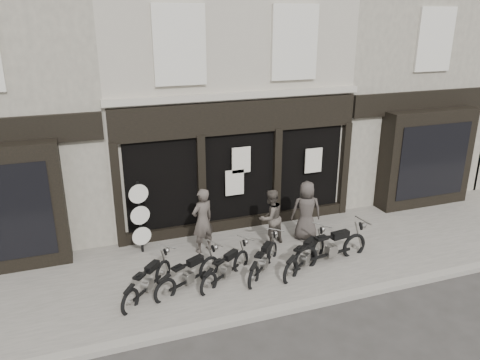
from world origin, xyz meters
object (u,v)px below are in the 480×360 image
object	(u,v)px
motorcycle_5	(331,250)
man_right	(306,210)
motorcycle_1	(189,277)
motorcycle_4	(305,258)
advert_sign_post	(140,221)
motorcycle_3	(264,262)
motorcycle_0	(148,283)
man_left	(203,221)
man_centre	(270,217)
motorcycle_2	(226,270)

from	to	relation	value
motorcycle_5	man_right	xyz separation A→B (m)	(-0.04, 1.38, 0.54)
motorcycle_1	man_right	world-z (taller)	man_right
motorcycle_1	motorcycle_5	distance (m)	3.75
motorcycle_4	advert_sign_post	distance (m)	4.36
motorcycle_3	motorcycle_5	xyz separation A→B (m)	(1.84, -0.10, 0.07)
motorcycle_3	motorcycle_4	distance (m)	1.07
man_right	motorcycle_0	bearing A→B (deg)	32.76
motorcycle_0	motorcycle_1	distance (m)	0.94
man_left	man_centre	xyz separation A→B (m)	(1.86, -0.21, -0.10)
motorcycle_0	motorcycle_4	world-z (taller)	motorcycle_4
motorcycle_2	man_left	distance (m)	1.68
motorcycle_5	man_centre	distance (m)	1.85
motorcycle_3	man_centre	xyz separation A→B (m)	(0.73, 1.30, 0.55)
motorcycle_0	man_centre	bearing A→B (deg)	-27.25
motorcycle_0	motorcycle_1	world-z (taller)	motorcycle_1
motorcycle_3	man_centre	size ratio (longest dim) A/B	0.97
motorcycle_4	man_centre	world-z (taller)	man_centre
man_left	advert_sign_post	distance (m)	1.62
motorcycle_2	motorcycle_3	world-z (taller)	motorcycle_3
motorcycle_4	motorcycle_5	distance (m)	0.80
man_centre	advert_sign_post	distance (m)	3.48
motorcycle_0	advert_sign_post	size ratio (longest dim) A/B	0.74
motorcycle_1	man_left	size ratio (longest dim) A/B	1.02
man_left	advert_sign_post	size ratio (longest dim) A/B	0.84
motorcycle_4	man_centre	distance (m)	1.60
motorcycle_4	motorcycle_3	bearing A→B (deg)	136.26
motorcycle_1	motorcycle_3	size ratio (longest dim) A/B	1.18
motorcycle_1	motorcycle_5	xyz separation A→B (m)	(3.75, -0.04, 0.05)
motorcycle_0	motorcycle_5	xyz separation A→B (m)	(4.69, -0.07, 0.06)
motorcycle_4	motorcycle_5	xyz separation A→B (m)	(0.79, 0.08, 0.04)
motorcycle_0	man_left	world-z (taller)	man_left
motorcycle_2	man_centre	size ratio (longest dim) A/B	1.03
man_left	man_right	distance (m)	2.94
motorcycle_1	motorcycle_3	distance (m)	1.90
motorcycle_2	man_left	bearing A→B (deg)	60.05
motorcycle_1	motorcycle_4	bearing A→B (deg)	-30.09
motorcycle_1	motorcycle_2	bearing A→B (deg)	-26.25
motorcycle_0	motorcycle_3	world-z (taller)	motorcycle_0
motorcycle_2	motorcycle_3	bearing A→B (deg)	-33.44
motorcycle_4	motorcycle_5	size ratio (longest dim) A/B	0.79
motorcycle_0	advert_sign_post	xyz separation A→B (m)	(0.17, 2.01, 0.66)
motorcycle_3	motorcycle_1	bearing A→B (deg)	134.37
man_left	motorcycle_2	bearing A→B (deg)	73.40
advert_sign_post	motorcycle_4	bearing A→B (deg)	-39.94
advert_sign_post	motorcycle_3	bearing A→B (deg)	-46.44
motorcycle_5	man_right	world-z (taller)	man_right
motorcycle_0	motorcycle_2	xyz separation A→B (m)	(1.86, -0.01, -0.01)
man_centre	motorcycle_1	bearing A→B (deg)	7.49
man_right	advert_sign_post	bearing A→B (deg)	8.09
motorcycle_1	man_centre	bearing A→B (deg)	-0.47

